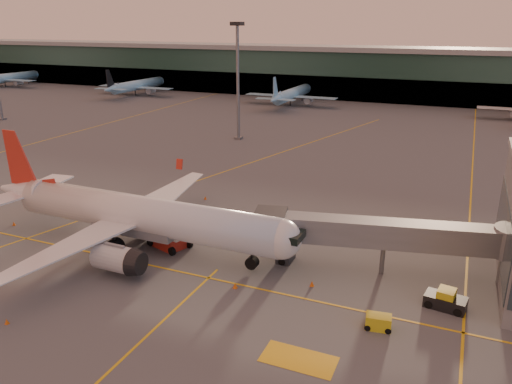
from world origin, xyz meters
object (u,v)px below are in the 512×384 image
at_px(gpu_cart, 378,322).
at_px(pushback_tug, 445,300).
at_px(main_airplane, 135,215).
at_px(catering_truck, 167,224).

relative_size(gpu_cart, pushback_tug, 0.60).
bearing_deg(main_airplane, catering_truck, 26.91).
relative_size(main_airplane, catering_truck, 6.03).
distance_m(main_airplane, pushback_tug, 34.91).
bearing_deg(gpu_cart, catering_truck, 156.89).
distance_m(main_airplane, catering_truck, 3.94).
bearing_deg(gpu_cart, main_airplane, 161.63).
height_order(main_airplane, catering_truck, main_airplane).
xyz_separation_m(catering_truck, gpu_cart, (26.23, -7.29, -2.19)).
bearing_deg(catering_truck, main_airplane, -135.67).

